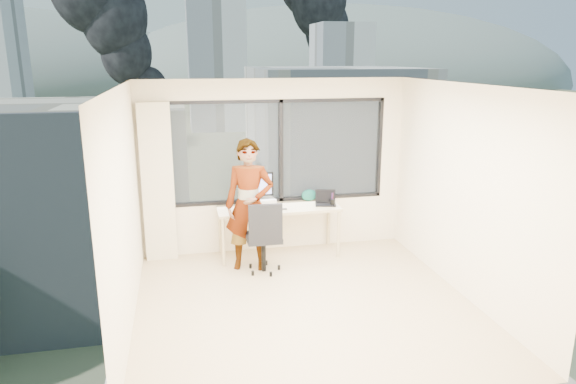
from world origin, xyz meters
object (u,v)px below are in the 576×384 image
object	(u,v)px
laptop	(326,199)
handbag	(309,195)
game_console	(263,201)
monitor	(256,190)
person	(249,205)
desk	(279,231)
chair	(263,235)

from	to	relation	value
laptop	handbag	bearing A→B (deg)	137.37
game_console	handbag	distance (m)	0.72
monitor	person	bearing A→B (deg)	-113.14
desk	laptop	world-z (taller)	laptop
chair	person	xyz separation A→B (m)	(-0.16, 0.17, 0.39)
chair	person	distance (m)	0.46
chair	handbag	world-z (taller)	chair
handbag	desk	bearing A→B (deg)	-171.34
laptop	person	bearing A→B (deg)	-150.50
laptop	handbag	distance (m)	0.33
chair	game_console	size ratio (longest dim) A/B	3.10
desk	laptop	xyz separation A→B (m)	(0.71, -0.04, 0.47)
chair	laptop	distance (m)	1.20
chair	person	size ratio (longest dim) A/B	0.57
laptop	chair	bearing A→B (deg)	-140.01
person	handbag	bearing A→B (deg)	44.67
desk	game_console	bearing A→B (deg)	131.62
game_console	laptop	distance (m)	0.95
laptop	desk	bearing A→B (deg)	-169.76
monitor	game_console	size ratio (longest dim) A/B	1.54
desk	handbag	bearing A→B (deg)	24.53
handbag	chair	bearing A→B (deg)	-152.63
desk	chair	size ratio (longest dim) A/B	1.72
handbag	game_console	bearing A→B (deg)	165.16
monitor	game_console	bearing A→B (deg)	43.22
chair	handbag	bearing A→B (deg)	44.08
monitor	game_console	distance (m)	0.29
desk	game_console	size ratio (longest dim) A/B	5.32
chair	game_console	bearing A→B (deg)	81.84
person	laptop	size ratio (longest dim) A/B	5.71
person	laptop	world-z (taller)	person
desk	game_console	world-z (taller)	game_console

